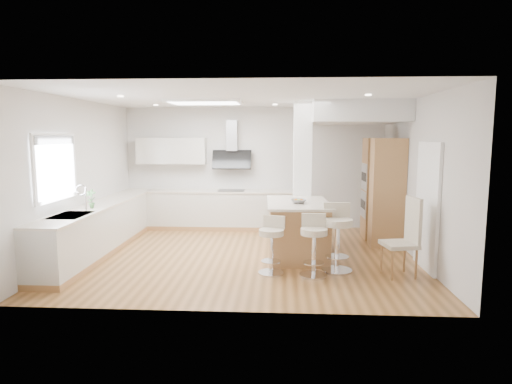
# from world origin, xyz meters

# --- Properties ---
(ground) EXTENTS (6.00, 6.00, 0.00)m
(ground) POSITION_xyz_m (0.00, 0.00, 0.00)
(ground) COLOR #9F6C3B
(ground) RESTS_ON ground
(ceiling) EXTENTS (6.00, 5.00, 0.02)m
(ceiling) POSITION_xyz_m (0.00, 0.00, 0.00)
(ceiling) COLOR silver
(ceiling) RESTS_ON ground
(wall_back) EXTENTS (6.00, 0.04, 2.80)m
(wall_back) POSITION_xyz_m (0.00, 2.50, 1.40)
(wall_back) COLOR beige
(wall_back) RESTS_ON ground
(wall_left) EXTENTS (0.04, 5.00, 2.80)m
(wall_left) POSITION_xyz_m (-3.00, 0.00, 1.40)
(wall_left) COLOR beige
(wall_left) RESTS_ON ground
(wall_right) EXTENTS (0.04, 5.00, 2.80)m
(wall_right) POSITION_xyz_m (3.00, 0.00, 1.40)
(wall_right) COLOR beige
(wall_right) RESTS_ON ground
(skylight) EXTENTS (4.10, 2.10, 0.06)m
(skylight) POSITION_xyz_m (-0.79, 0.60, 2.77)
(skylight) COLOR white
(skylight) RESTS_ON ground
(window_left) EXTENTS (0.06, 1.28, 1.07)m
(window_left) POSITION_xyz_m (-2.96, -0.90, 1.69)
(window_left) COLOR silver
(window_left) RESTS_ON ground
(doorway_right) EXTENTS (0.05, 1.00, 2.10)m
(doorway_right) POSITION_xyz_m (2.97, -0.60, 1.00)
(doorway_right) COLOR #4A433A
(doorway_right) RESTS_ON ground
(counter_left) EXTENTS (0.63, 4.50, 1.35)m
(counter_left) POSITION_xyz_m (-2.70, 0.23, 0.46)
(counter_left) COLOR #AC7B49
(counter_left) RESTS_ON ground
(counter_back) EXTENTS (3.62, 0.63, 2.50)m
(counter_back) POSITION_xyz_m (-0.91, 2.22, 0.70)
(counter_back) COLOR #AC7B49
(counter_back) RESTS_ON ground
(pillar) EXTENTS (0.35, 0.35, 2.80)m
(pillar) POSITION_xyz_m (1.05, 0.95, 1.40)
(pillar) COLOR white
(pillar) RESTS_ON ground
(soffit) EXTENTS (1.78, 2.20, 0.40)m
(soffit) POSITION_xyz_m (2.10, 1.40, 2.60)
(soffit) COLOR silver
(soffit) RESTS_ON ground
(oven_column) EXTENTS (0.63, 1.21, 2.10)m
(oven_column) POSITION_xyz_m (2.68, 1.23, 1.05)
(oven_column) COLOR #AC7B49
(oven_column) RESTS_ON ground
(peninsula) EXTENTS (1.14, 1.66, 1.06)m
(peninsula) POSITION_xyz_m (0.93, 0.03, 0.50)
(peninsula) COLOR #AC7B49
(peninsula) RESTS_ON ground
(bar_stool_a) EXTENTS (0.50, 0.50, 0.90)m
(bar_stool_a) POSITION_xyz_m (0.49, -0.99, 0.51)
(bar_stool_a) COLOR silver
(bar_stool_a) RESTS_ON ground
(bar_stool_b) EXTENTS (0.44, 0.44, 0.95)m
(bar_stool_b) POSITION_xyz_m (1.14, -1.06, 0.54)
(bar_stool_b) COLOR silver
(bar_stool_b) RESTS_ON ground
(bar_stool_c) EXTENTS (0.49, 0.49, 1.09)m
(bar_stool_c) POSITION_xyz_m (1.53, -0.81, 0.61)
(bar_stool_c) COLOR silver
(bar_stool_c) RESTS_ON ground
(dining_chair) EXTENTS (0.55, 0.55, 1.22)m
(dining_chair) POSITION_xyz_m (2.55, -0.98, 0.65)
(dining_chair) COLOR beige
(dining_chair) RESTS_ON ground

